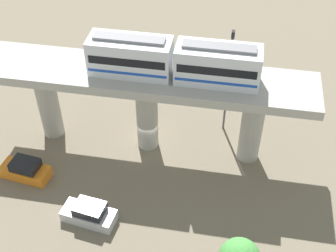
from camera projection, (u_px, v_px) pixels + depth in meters
name	position (u px, v px, depth m)	size (l,w,h in m)	color
ground_plane	(148.00, 144.00, 42.58)	(120.00, 120.00, 0.00)	#706654
viaduct	(146.00, 93.00, 38.57)	(5.20, 28.00, 7.98)	#A8A59E
train	(174.00, 60.00, 35.91)	(2.64, 13.55, 3.24)	silver
parked_car_orange	(25.00, 170.00, 39.14)	(2.34, 4.40, 1.76)	orange
parked_car_silver	(89.00, 214.00, 35.72)	(2.39, 4.42, 1.76)	#B2B5BA
tree_mid_lot	(201.00, 51.00, 49.23)	(2.58, 2.58, 4.08)	brown
tree_far_corner	(227.00, 65.00, 47.29)	(2.63, 2.63, 4.08)	brown
signal_post	(228.00, 79.00, 40.31)	(0.44, 0.28, 10.58)	#4C4C51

